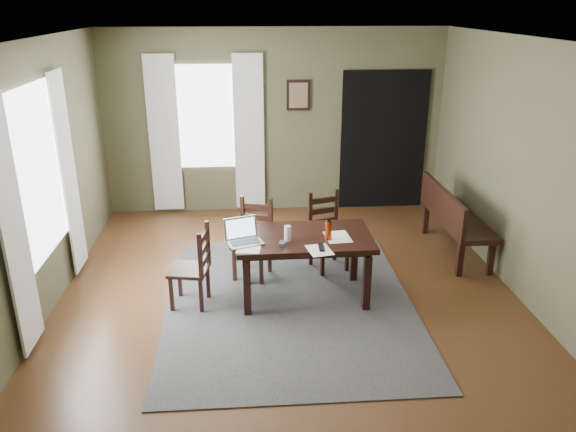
{
  "coord_description": "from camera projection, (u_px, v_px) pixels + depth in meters",
  "views": [
    {
      "loc": [
        -0.41,
        -5.24,
        3.04
      ],
      "look_at": [
        0.0,
        0.3,
        0.9
      ],
      "focal_mm": 35.0,
      "sensor_mm": 36.0,
      "label": 1
    }
  ],
  "objects": [
    {
      "name": "ground",
      "position": [
        290.0,
        305.0,
        6.0
      ],
      "size": [
        5.0,
        6.0,
        0.01
      ],
      "color": "#492C16"
    },
    {
      "name": "room_shell",
      "position": [
        290.0,
        139.0,
        5.35
      ],
      "size": [
        5.02,
        6.02,
        2.71
      ],
      "color": "brown",
      "rests_on": "ground"
    },
    {
      "name": "rug",
      "position": [
        290.0,
        304.0,
        5.99
      ],
      "size": [
        2.6,
        3.2,
        0.01
      ],
      "color": "#393939",
      "rests_on": "ground"
    },
    {
      "name": "dining_table",
      "position": [
        304.0,
        243.0,
        5.93
      ],
      "size": [
        1.44,
        0.87,
        0.71
      ],
      "rotation": [
        0.0,
        0.0,
        0.01
      ],
      "color": "black",
      "rests_on": "rug"
    },
    {
      "name": "chair_end",
      "position": [
        193.0,
        268.0,
        5.84
      ],
      "size": [
        0.45,
        0.45,
        0.88
      ],
      "rotation": [
        0.0,
        0.0,
        -1.74
      ],
      "color": "black",
      "rests_on": "rug"
    },
    {
      "name": "chair_back_left",
      "position": [
        253.0,
        240.0,
        6.49
      ],
      "size": [
        0.51,
        0.51,
        0.92
      ],
      "rotation": [
        0.0,
        0.0,
        -0.35
      ],
      "color": "black",
      "rests_on": "rug"
    },
    {
      "name": "chair_back_right",
      "position": [
        327.0,
        232.0,
        6.69
      ],
      "size": [
        0.51,
        0.51,
        0.92
      ],
      "rotation": [
        0.0,
        0.0,
        0.32
      ],
      "color": "black",
      "rests_on": "rug"
    },
    {
      "name": "bench",
      "position": [
        452.0,
        215.0,
        7.06
      ],
      "size": [
        0.49,
        1.53,
        0.86
      ],
      "rotation": [
        0.0,
        0.0,
        1.57
      ],
      "color": "black",
      "rests_on": "ground"
    },
    {
      "name": "laptop",
      "position": [
        243.0,
        236.0,
        5.74
      ],
      "size": [
        0.42,
        0.37,
        0.24
      ],
      "rotation": [
        0.0,
        0.0,
        0.33
      ],
      "color": "#B7B7BC",
      "rests_on": "dining_table"
    },
    {
      "name": "computer_mouse",
      "position": [
        282.0,
        244.0,
        5.67
      ],
      "size": [
        0.07,
        0.1,
        0.03
      ],
      "primitive_type": "cube",
      "rotation": [
        0.0,
        0.0,
        -0.19
      ],
      "color": "#3F3F42",
      "rests_on": "dining_table"
    },
    {
      "name": "tv_remote",
      "position": [
        321.0,
        247.0,
        5.6
      ],
      "size": [
        0.06,
        0.2,
        0.02
      ],
      "primitive_type": "cube",
      "rotation": [
        0.0,
        0.0,
        -0.04
      ],
      "color": "black",
      "rests_on": "dining_table"
    },
    {
      "name": "drinking_glass",
      "position": [
        288.0,
        233.0,
        5.75
      ],
      "size": [
        0.07,
        0.07,
        0.16
      ],
      "primitive_type": "cylinder",
      "rotation": [
        0.0,
        0.0,
        -0.01
      ],
      "color": "silver",
      "rests_on": "dining_table"
    },
    {
      "name": "water_bottle",
      "position": [
        328.0,
        230.0,
        5.77
      ],
      "size": [
        0.08,
        0.08,
        0.24
      ],
      "rotation": [
        0.0,
        0.0,
        -0.1
      ],
      "color": "#9D2E0C",
      "rests_on": "dining_table"
    },
    {
      "name": "paper_a",
      "position": [
        249.0,
        247.0,
        5.62
      ],
      "size": [
        0.27,
        0.33,
        0.0
      ],
      "primitive_type": "cube",
      "rotation": [
        0.0,
        0.0,
        -0.12
      ],
      "color": "white",
      "rests_on": "dining_table"
    },
    {
      "name": "paper_b",
      "position": [
        319.0,
        250.0,
        5.56
      ],
      "size": [
        0.27,
        0.33,
        0.0
      ],
      "primitive_type": "cube",
      "rotation": [
        0.0,
        0.0,
        0.19
      ],
      "color": "white",
      "rests_on": "dining_table"
    },
    {
      "name": "paper_d",
      "position": [
        338.0,
        237.0,
        5.87
      ],
      "size": [
        0.27,
        0.34,
        0.0
      ],
      "primitive_type": "cube",
      "rotation": [
        0.0,
        0.0,
        0.09
      ],
      "color": "white",
      "rests_on": "dining_table"
    },
    {
      "name": "window_left",
      "position": [
        37.0,
        174.0,
        5.49
      ],
      "size": [
        0.01,
        1.3,
        1.7
      ],
      "color": "white",
      "rests_on": "ground"
    },
    {
      "name": "window_back",
      "position": [
        206.0,
        117.0,
        8.17
      ],
      "size": [
        1.0,
        0.01,
        1.5
      ],
      "color": "white",
      "rests_on": "ground"
    },
    {
      "name": "curtain_left_near",
      "position": [
        13.0,
        229.0,
        4.82
      ],
      "size": [
        0.03,
        0.48,
        2.3
      ],
      "color": "silver",
      "rests_on": "ground"
    },
    {
      "name": "curtain_left_far",
      "position": [
        68.0,
        174.0,
        6.34
      ],
      "size": [
        0.03,
        0.48,
        2.3
      ],
      "color": "silver",
      "rests_on": "ground"
    },
    {
      "name": "curtain_back_left",
      "position": [
        164.0,
        135.0,
        8.19
      ],
      "size": [
        0.44,
        0.03,
        2.3
      ],
      "color": "silver",
      "rests_on": "ground"
    },
    {
      "name": "curtain_back_right",
      "position": [
        249.0,
        134.0,
        8.27
      ],
      "size": [
        0.44,
        0.03,
        2.3
      ],
      "color": "silver",
      "rests_on": "ground"
    },
    {
      "name": "framed_picture",
      "position": [
        298.0,
        95.0,
        8.15
      ],
      "size": [
        0.34,
        0.03,
        0.44
      ],
      "color": "black",
      "rests_on": "ground"
    },
    {
      "name": "doorway_back",
      "position": [
        383.0,
        141.0,
        8.5
      ],
      "size": [
        1.3,
        0.03,
        2.1
      ],
      "color": "black",
      "rests_on": "ground"
    }
  ]
}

